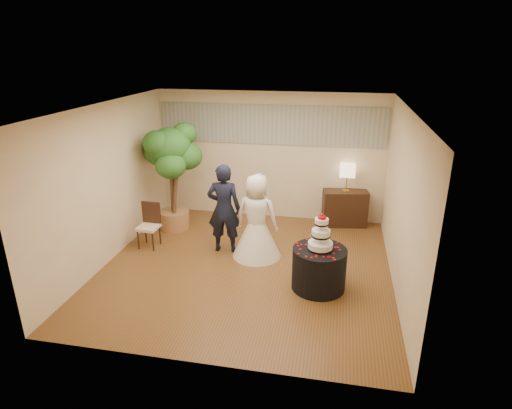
% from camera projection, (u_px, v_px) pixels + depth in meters
% --- Properties ---
extents(floor, '(5.00, 5.00, 0.00)m').
position_uv_depth(floor, '(246.00, 267.00, 7.60)').
color(floor, brown).
rests_on(floor, ground).
extents(ceiling, '(5.00, 5.00, 0.00)m').
position_uv_depth(ceiling, '(245.00, 107.00, 6.61)').
color(ceiling, white).
rests_on(ceiling, wall_back).
extents(wall_back, '(5.00, 0.06, 2.80)m').
position_uv_depth(wall_back, '(270.00, 156.00, 9.40)').
color(wall_back, beige).
rests_on(wall_back, ground).
extents(wall_front, '(5.00, 0.06, 2.80)m').
position_uv_depth(wall_front, '(198.00, 264.00, 4.81)').
color(wall_front, beige).
rests_on(wall_front, ground).
extents(wall_left, '(0.06, 5.00, 2.80)m').
position_uv_depth(wall_left, '(108.00, 184.00, 7.56)').
color(wall_left, beige).
rests_on(wall_left, ground).
extents(wall_right, '(0.06, 5.00, 2.80)m').
position_uv_depth(wall_right, '(402.00, 203.00, 6.66)').
color(wall_right, beige).
rests_on(wall_right, ground).
extents(mural_border, '(4.90, 0.02, 0.85)m').
position_uv_depth(mural_border, '(270.00, 125.00, 9.14)').
color(mural_border, '#9EA196').
rests_on(mural_border, wall_back).
extents(groom, '(0.65, 0.46, 1.71)m').
position_uv_depth(groom, '(224.00, 209.00, 7.93)').
color(groom, black).
rests_on(groom, floor).
extents(bride, '(1.00, 1.00, 1.58)m').
position_uv_depth(bride, '(257.00, 216.00, 7.75)').
color(bride, white).
rests_on(bride, floor).
extents(cake_table, '(1.12, 1.12, 0.69)m').
position_uv_depth(cake_table, '(319.00, 269.00, 6.85)').
color(cake_table, black).
rests_on(cake_table, floor).
extents(wedding_cake, '(0.40, 0.40, 0.61)m').
position_uv_depth(wedding_cake, '(321.00, 232.00, 6.62)').
color(wedding_cake, white).
rests_on(wedding_cake, cake_table).
extents(console, '(0.99, 0.57, 0.78)m').
position_uv_depth(console, '(345.00, 208.00, 9.24)').
color(console, black).
rests_on(console, floor).
extents(table_lamp, '(0.32, 0.32, 0.58)m').
position_uv_depth(table_lamp, '(347.00, 178.00, 9.01)').
color(table_lamp, beige).
rests_on(table_lamp, console).
extents(ficus_tree, '(1.48, 1.48, 2.29)m').
position_uv_depth(ficus_tree, '(172.00, 177.00, 8.81)').
color(ficus_tree, '#2A6421').
rests_on(ficus_tree, floor).
extents(side_chair, '(0.42, 0.44, 0.87)m').
position_uv_depth(side_chair, '(148.00, 226.00, 8.22)').
color(side_chair, black).
rests_on(side_chair, floor).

